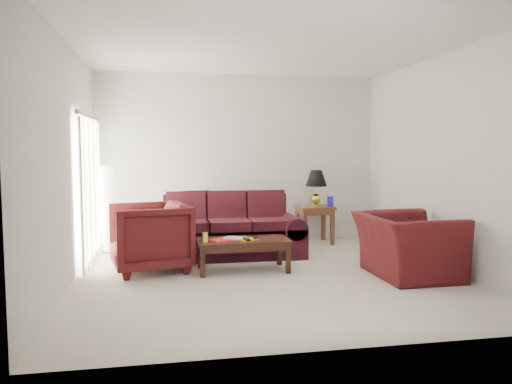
% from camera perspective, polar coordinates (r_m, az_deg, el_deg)
% --- Properties ---
extents(floor, '(5.00, 5.00, 0.00)m').
position_cam_1_polar(floor, '(6.72, 1.35, -9.57)').
color(floor, silver).
rests_on(floor, ground).
extents(blinds, '(0.10, 2.00, 2.16)m').
position_cam_1_polar(blinds, '(7.77, -18.48, 0.22)').
color(blinds, silver).
rests_on(blinds, ground).
extents(sofa, '(2.37, 1.11, 0.95)m').
position_cam_1_polar(sofa, '(7.81, -3.20, -3.96)').
color(sofa, black).
rests_on(sofa, ground).
extents(throw_pillow, '(0.46, 0.25, 0.47)m').
position_cam_1_polar(throw_pillow, '(8.54, -6.76, -1.38)').
color(throw_pillow, black).
rests_on(throw_pillow, sofa).
extents(end_table, '(0.63, 0.63, 0.67)m').
position_cam_1_polar(end_table, '(9.02, 6.70, -3.71)').
color(end_table, '#4A1F19').
rests_on(end_table, ground).
extents(table_lamp, '(0.49, 0.49, 0.64)m').
position_cam_1_polar(table_lamp, '(9.02, 6.89, 0.47)').
color(table_lamp, gold).
rests_on(table_lamp, end_table).
extents(clock, '(0.15, 0.10, 0.14)m').
position_cam_1_polar(clock, '(8.81, 5.70, -1.26)').
color(clock, silver).
rests_on(clock, end_table).
extents(blue_canister, '(0.14, 0.14, 0.18)m').
position_cam_1_polar(blue_canister, '(8.94, 8.48, -1.09)').
color(blue_canister, '#1E19A6').
rests_on(blue_canister, end_table).
extents(picture_frame, '(0.18, 0.19, 0.05)m').
position_cam_1_polar(picture_frame, '(9.11, 5.75, -1.05)').
color(picture_frame, silver).
rests_on(picture_frame, end_table).
extents(floor_lamp, '(0.26, 0.26, 1.43)m').
position_cam_1_polar(floor_lamp, '(8.45, -16.61, -1.84)').
color(floor_lamp, white).
rests_on(floor_lamp, ground).
extents(armchair_left, '(1.22, 1.19, 0.95)m').
position_cam_1_polar(armchair_left, '(7.06, -12.05, -5.05)').
color(armchair_left, '#3D0E0F').
rests_on(armchair_left, ground).
extents(armchair_right, '(1.13, 1.28, 0.82)m').
position_cam_1_polar(armchair_right, '(6.93, 16.90, -5.87)').
color(armchair_right, '#3C0E10').
rests_on(armchair_right, ground).
extents(coffee_table, '(1.36, 0.87, 0.44)m').
position_cam_1_polar(coffee_table, '(6.96, -1.49, -7.20)').
color(coffee_table, black).
rests_on(coffee_table, ground).
extents(magazine_red, '(0.34, 0.31, 0.02)m').
position_cam_1_polar(magazine_red, '(6.82, -4.01, -5.50)').
color(magazine_red, red).
rests_on(magazine_red, coffee_table).
extents(magazine_white, '(0.36, 0.33, 0.02)m').
position_cam_1_polar(magazine_white, '(6.96, -2.46, -5.29)').
color(magazine_white, white).
rests_on(magazine_white, coffee_table).
extents(magazine_orange, '(0.32, 0.30, 0.01)m').
position_cam_1_polar(magazine_orange, '(6.85, -0.91, -5.45)').
color(magazine_orange, '#C58717').
rests_on(magazine_orange, coffee_table).
extents(remote_a, '(0.08, 0.19, 0.02)m').
position_cam_1_polar(remote_a, '(6.77, -1.07, -5.40)').
color(remote_a, black).
rests_on(remote_a, coffee_table).
extents(remote_b, '(0.07, 0.18, 0.02)m').
position_cam_1_polar(remote_b, '(6.92, -0.24, -5.17)').
color(remote_b, black).
rests_on(remote_b, coffee_table).
extents(yellow_glass, '(0.08, 0.08, 0.13)m').
position_cam_1_polar(yellow_glass, '(6.72, -5.83, -5.17)').
color(yellow_glass, gold).
rests_on(yellow_glass, coffee_table).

